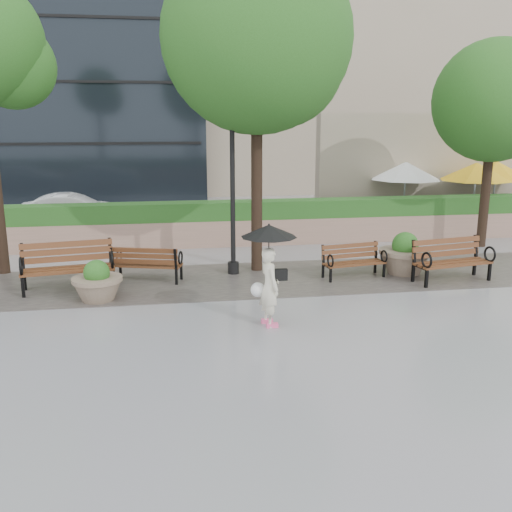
{
  "coord_description": "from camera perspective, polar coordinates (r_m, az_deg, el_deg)",
  "views": [
    {
      "loc": [
        -0.98,
        -10.22,
        3.83
      ],
      "look_at": [
        0.79,
        0.88,
        1.1
      ],
      "focal_mm": 40.0,
      "sensor_mm": 36.0,
      "label": 1
    }
  ],
  "objects": [
    {
      "name": "ground",
      "position": [
        10.95,
        -3.37,
        -6.84
      ],
      "size": [
        100.0,
        100.0,
        0.0
      ],
      "primitive_type": "plane",
      "color": "gray",
      "rests_on": "ground"
    },
    {
      "name": "cobble_strip",
      "position": [
        13.79,
        -4.63,
        -2.5
      ],
      "size": [
        28.0,
        3.2,
        0.01
      ],
      "primitive_type": "cube",
      "color": "#383330",
      "rests_on": "ground"
    },
    {
      "name": "hedge_wall",
      "position": [
        17.53,
        -5.71,
        3.17
      ],
      "size": [
        24.0,
        0.8,
        1.35
      ],
      "color": "#A57C6A",
      "rests_on": "ground"
    },
    {
      "name": "cafe_wall",
      "position": [
        22.84,
        18.49,
        8.35
      ],
      "size": [
        10.0,
        0.6,
        4.0
      ],
      "primitive_type": "cube",
      "color": "tan",
      "rests_on": "ground"
    },
    {
      "name": "cafe_hedge",
      "position": [
        20.87,
        19.7,
        3.52
      ],
      "size": [
        8.0,
        0.5,
        0.9
      ],
      "primitive_type": "cube",
      "color": "#264D19",
      "rests_on": "ground"
    },
    {
      "name": "asphalt_street",
      "position": [
        21.58,
        -6.32,
        3.34
      ],
      "size": [
        40.0,
        7.0,
        0.0
      ],
      "primitive_type": "cube",
      "color": "black",
      "rests_on": "ground"
    },
    {
      "name": "bldg_stone",
      "position": [
        35.52,
        9.92,
        23.45
      ],
      "size": [
        18.0,
        10.0,
        20.0
      ],
      "primitive_type": "cube",
      "color": "tan",
      "rests_on": "ground"
    },
    {
      "name": "bench_1",
      "position": [
        13.63,
        -18.21,
        -1.96
      ],
      "size": [
        2.12,
        1.1,
        1.08
      ],
      "rotation": [
        0.0,
        0.0,
        0.15
      ],
      "color": "brown",
      "rests_on": "ground"
    },
    {
      "name": "bench_2",
      "position": [
        13.91,
        -10.79,
        -1.47
      ],
      "size": [
        1.72,
        1.08,
        0.87
      ],
      "rotation": [
        0.0,
        0.0,
        2.85
      ],
      "color": "brown",
      "rests_on": "ground"
    },
    {
      "name": "bench_3",
      "position": [
        14.18,
        9.72,
        -1.2
      ],
      "size": [
        1.6,
        0.85,
        0.82
      ],
      "rotation": [
        0.0,
        0.0,
        0.17
      ],
      "color": "brown",
      "rests_on": "ground"
    },
    {
      "name": "bench_4",
      "position": [
        14.43,
        18.96,
        -1.26
      ],
      "size": [
        1.99,
        1.08,
        1.01
      ],
      "rotation": [
        0.0,
        0.0,
        0.18
      ],
      "color": "brown",
      "rests_on": "ground"
    },
    {
      "name": "planter_left",
      "position": [
        12.68,
        -15.57,
        -2.79
      ],
      "size": [
        1.07,
        1.07,
        0.9
      ],
      "color": "#7F6B56",
      "rests_on": "ground"
    },
    {
      "name": "planter_right",
      "position": [
        14.79,
        14.62,
        -0.15
      ],
      "size": [
        1.27,
        1.27,
        1.06
      ],
      "color": "#7F6B56",
      "rests_on": "ground"
    },
    {
      "name": "lamppost",
      "position": [
        14.02,
        -2.35,
        6.02
      ],
      "size": [
        0.28,
        0.28,
        4.45
      ],
      "color": "black",
      "rests_on": "ground"
    },
    {
      "name": "tree_1",
      "position": [
        14.45,
        0.67,
        20.43
      ],
      "size": [
        4.54,
        4.54,
        7.95
      ],
      "color": "black",
      "rests_on": "ground"
    },
    {
      "name": "tree_2",
      "position": [
        18.55,
        22.97,
        13.73
      ],
      "size": [
        3.59,
        3.51,
        6.07
      ],
      "color": "black",
      "rests_on": "ground"
    },
    {
      "name": "patio_umb_white",
      "position": [
        21.1,
        14.74,
        8.2
      ],
      "size": [
        2.5,
        2.5,
        2.3
      ],
      "color": "black",
      "rests_on": "ground"
    },
    {
      "name": "patio_umb_yellow_a",
      "position": [
        21.57,
        21.16,
        7.84
      ],
      "size": [
        2.5,
        2.5,
        2.3
      ],
      "color": "black",
      "rests_on": "ground"
    },
    {
      "name": "patio_umb_yellow_b",
      "position": [
        22.57,
        22.87,
        7.91
      ],
      "size": [
        2.5,
        2.5,
        2.3
      ],
      "color": "black",
      "rests_on": "ground"
    },
    {
      "name": "car_right",
      "position": [
        21.41,
        -17.83,
        4.32
      ],
      "size": [
        3.69,
        1.33,
        1.21
      ],
      "primitive_type": "imported",
      "rotation": [
        0.0,
        0.0,
        1.58
      ],
      "color": "white",
      "rests_on": "ground"
    },
    {
      "name": "pedestrian",
      "position": [
        10.58,
        1.31,
        -0.91
      ],
      "size": [
        1.05,
        1.05,
        1.92
      ],
      "rotation": [
        0.0,
        0.0,
        1.78
      ],
      "color": "beige",
      "rests_on": "ground"
    }
  ]
}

